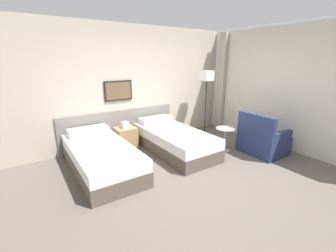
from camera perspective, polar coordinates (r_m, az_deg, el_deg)
ground_plane at (r=4.04m, az=7.55°, el=-12.47°), size 16.00×16.00×0.00m
wall_headboard at (r=5.42m, az=-7.97°, el=9.56°), size 10.00×0.10×2.70m
wall_window at (r=5.55m, az=28.56°, el=8.29°), size 0.21×4.70×2.70m
bed_near_door at (r=4.28m, az=-16.58°, el=-7.60°), size 0.97×2.04×0.61m
bed_near_window at (r=4.93m, az=1.44°, el=-3.62°), size 0.97×2.04×0.61m
nightstand at (r=5.19m, az=-10.69°, el=-2.86°), size 0.44×0.42×0.62m
floor_lamp at (r=5.93m, az=9.83°, el=11.31°), size 0.26×0.26×1.67m
side_table at (r=5.05m, az=14.27°, el=-2.29°), size 0.41×0.41×0.52m
armchair at (r=5.21m, az=22.79°, el=-3.49°), size 0.76×0.88×0.89m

